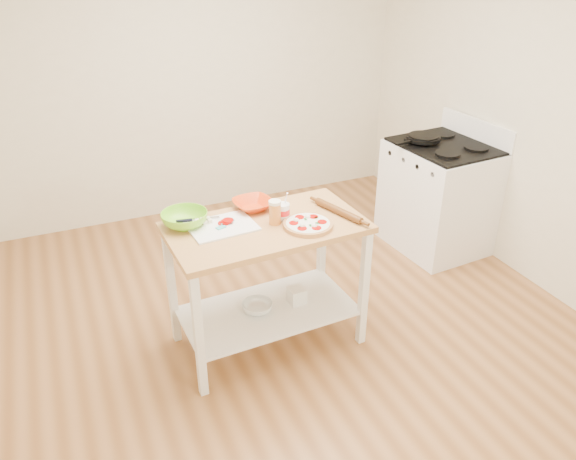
# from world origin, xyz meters

# --- Properties ---
(room_shell) EXTENTS (4.04, 4.54, 2.74)m
(room_shell) POSITION_xyz_m (0.00, 0.00, 1.35)
(room_shell) COLOR #996538
(room_shell) RESTS_ON ground
(prep_island) EXTENTS (1.25, 0.72, 0.90)m
(prep_island) POSITION_xyz_m (-0.23, -0.02, 0.65)
(prep_island) COLOR tan
(prep_island) RESTS_ON ground
(gas_stove) EXTENTS (0.77, 0.88, 1.11)m
(gas_stove) POSITION_xyz_m (1.64, 0.65, 0.47)
(gas_stove) COLOR white
(gas_stove) RESTS_ON ground
(skillet) EXTENTS (0.45, 0.28, 0.03)m
(skillet) POSITION_xyz_m (1.50, 0.78, 0.98)
(skillet) COLOR black
(skillet) RESTS_ON gas_stove
(pizza) EXTENTS (0.31, 0.31, 0.05)m
(pizza) POSITION_xyz_m (-0.01, -0.15, 0.92)
(pizza) COLOR tan
(pizza) RESTS_ON prep_island
(cutting_board) EXTENTS (0.42, 0.33, 0.04)m
(cutting_board) POSITION_xyz_m (-0.50, 0.06, 0.91)
(cutting_board) COLOR white
(cutting_board) RESTS_ON prep_island
(spatula) EXTENTS (0.14, 0.10, 0.01)m
(spatula) POSITION_xyz_m (-0.48, 0.05, 0.92)
(spatula) COLOR #45BDC6
(spatula) RESTS_ON cutting_board
(knife) EXTENTS (0.27, 0.06, 0.01)m
(knife) POSITION_xyz_m (-0.64, 0.19, 0.92)
(knife) COLOR silver
(knife) RESTS_ON cutting_board
(orange_bowl) EXTENTS (0.27, 0.27, 0.06)m
(orange_bowl) POSITION_xyz_m (-0.23, 0.22, 0.93)
(orange_bowl) COLOR red
(orange_bowl) RESTS_ON prep_island
(green_bowl) EXTENTS (0.36, 0.36, 0.09)m
(green_bowl) POSITION_xyz_m (-0.69, 0.17, 0.94)
(green_bowl) COLOR #79D123
(green_bowl) RESTS_ON prep_island
(beer_pint) EXTENTS (0.08, 0.08, 0.15)m
(beer_pint) POSITION_xyz_m (-0.17, -0.03, 0.98)
(beer_pint) COLOR orange
(beer_pint) RESTS_ON prep_island
(yogurt_tub) EXTENTS (0.09, 0.09, 0.19)m
(yogurt_tub) POSITION_xyz_m (-0.10, 0.01, 0.95)
(yogurt_tub) COLOR white
(yogurt_tub) RESTS_ON prep_island
(rolling_pin) EXTENTS (0.16, 0.39, 0.05)m
(rolling_pin) POSITION_xyz_m (0.25, -0.07, 0.92)
(rolling_pin) COLOR brown
(rolling_pin) RESTS_ON prep_island
(shelf_glass_bowl) EXTENTS (0.26, 0.26, 0.06)m
(shelf_glass_bowl) POSITION_xyz_m (-0.30, -0.02, 0.29)
(shelf_glass_bowl) COLOR silver
(shelf_glass_bowl) RESTS_ON prep_island
(shelf_bin) EXTENTS (0.11, 0.11, 0.11)m
(shelf_bin) POSITION_xyz_m (-0.02, -0.02, 0.31)
(shelf_bin) COLOR white
(shelf_bin) RESTS_ON prep_island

